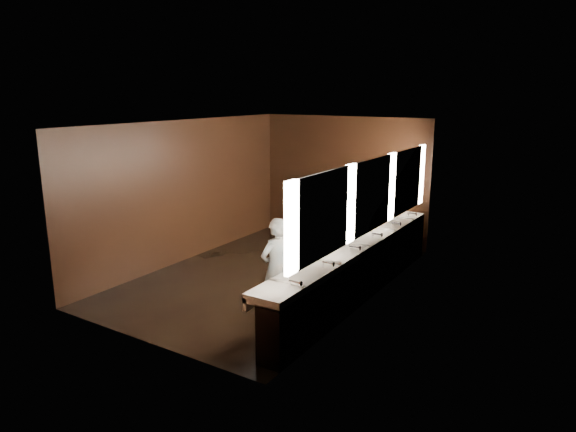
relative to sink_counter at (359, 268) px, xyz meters
name	(u,v)px	position (x,y,z in m)	size (l,w,h in m)	color
floor	(269,276)	(-1.79, 0.00, -0.50)	(6.00, 6.00, 0.00)	black
ceiling	(268,123)	(-1.79, 0.00, 2.30)	(4.00, 6.00, 0.02)	#2D2D2B
wall_back	(343,179)	(-1.79, 3.00, 0.90)	(4.00, 0.02, 2.80)	black
wall_front	(138,243)	(-1.79, -3.00, 0.90)	(4.00, 0.02, 2.80)	black
wall_left	(185,191)	(-3.79, 0.00, 0.90)	(0.02, 6.00, 2.80)	black
wall_right	(373,217)	(0.21, 0.00, 0.90)	(0.02, 6.00, 2.80)	black
sink_counter	(359,268)	(0.00, 0.00, 0.00)	(0.55, 5.40, 1.01)	black
mirror_band	(372,195)	(0.19, 0.00, 1.25)	(0.06, 5.03, 1.15)	white
person	(276,268)	(-0.73, -1.36, 0.27)	(0.56, 0.37, 1.54)	#96C9E0
trash_bin	(301,308)	(-0.22, -1.50, -0.19)	(0.40, 0.40, 0.62)	black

